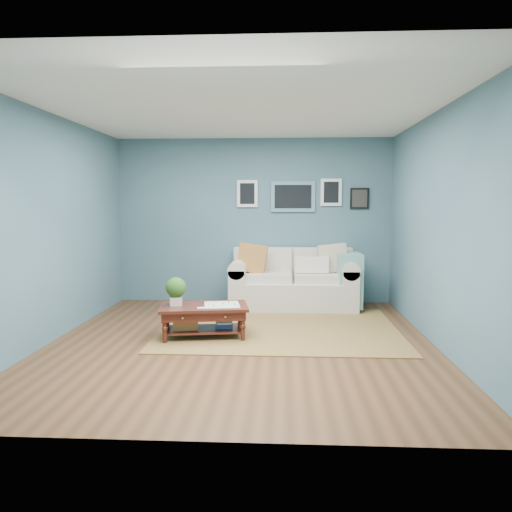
{
  "coord_description": "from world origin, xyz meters",
  "views": [
    {
      "loc": [
        0.49,
        -5.76,
        1.64
      ],
      "look_at": [
        0.12,
        1.0,
        0.92
      ],
      "focal_mm": 35.0,
      "sensor_mm": 36.0,
      "label": 1
    }
  ],
  "objects": [
    {
      "name": "area_rug",
      "position": [
        0.45,
        0.67,
        0.01
      ],
      "size": [
        3.06,
        2.45,
        0.01
      ],
      "primitive_type": "cube",
      "color": "brown",
      "rests_on": "ground"
    },
    {
      "name": "coffee_table",
      "position": [
        -0.53,
        0.19,
        0.33
      ],
      "size": [
        1.15,
        0.78,
        0.74
      ],
      "rotation": [
        0.0,
        0.0,
        0.16
      ],
      "color": "#360D0A",
      "rests_on": "ground"
    },
    {
      "name": "loveseat",
      "position": [
        0.73,
        2.03,
        0.42
      ],
      "size": [
        2.01,
        0.91,
        1.03
      ],
      "color": "beige",
      "rests_on": "ground"
    },
    {
      "name": "room_shell",
      "position": [
        0.02,
        0.06,
        1.36
      ],
      "size": [
        5.0,
        5.02,
        2.7
      ],
      "color": "brown",
      "rests_on": "ground"
    }
  ]
}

